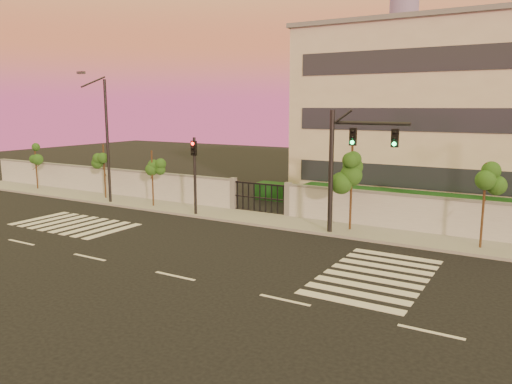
% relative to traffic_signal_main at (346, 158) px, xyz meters
% --- Properties ---
extents(ground, '(120.00, 120.00, 0.00)m').
position_rel_traffic_signal_main_xyz_m(ground, '(-3.63, -9.49, -4.17)').
color(ground, black).
rests_on(ground, ground).
extents(sidewalk, '(60.00, 3.00, 0.15)m').
position_rel_traffic_signal_main_xyz_m(sidewalk, '(-3.63, 1.01, -4.10)').
color(sidewalk, gray).
rests_on(sidewalk, ground).
extents(perimeter_wall, '(60.00, 0.36, 2.20)m').
position_rel_traffic_signal_main_xyz_m(perimeter_wall, '(-3.52, 2.51, -3.10)').
color(perimeter_wall, '#A9ABB0').
rests_on(perimeter_wall, ground).
extents(hedge_row, '(41.00, 4.25, 1.80)m').
position_rel_traffic_signal_main_xyz_m(hedge_row, '(-2.46, 5.25, -3.35)').
color(hedge_row, '#113915').
rests_on(hedge_row, ground).
extents(institutional_building, '(24.40, 12.40, 12.25)m').
position_rel_traffic_signal_main_xyz_m(institutional_building, '(5.37, 12.50, 1.98)').
color(institutional_building, beige).
rests_on(institutional_building, ground).
extents(distant_skyscraper, '(16.00, 16.00, 118.00)m').
position_rel_traffic_signal_main_xyz_m(distant_skyscraper, '(-68.63, 270.51, 57.81)').
color(distant_skyscraper, slate).
rests_on(distant_skyscraper, ground).
extents(road_markings, '(57.00, 7.62, 0.02)m').
position_rel_traffic_signal_main_xyz_m(road_markings, '(-5.21, -5.73, -4.16)').
color(road_markings, silver).
rests_on(road_markings, ground).
extents(street_tree_a, '(1.32, 1.05, 3.86)m').
position_rel_traffic_signal_main_xyz_m(street_tree_a, '(-26.89, 1.16, -1.33)').
color(street_tree_a, '#382314').
rests_on(street_tree_a, ground).
extents(street_tree_b, '(1.39, 1.10, 4.07)m').
position_rel_traffic_signal_main_xyz_m(street_tree_b, '(-18.92, 1.07, -1.17)').
color(street_tree_b, '#382314').
rests_on(street_tree_b, ground).
extents(street_tree_c, '(1.30, 1.04, 3.91)m').
position_rel_traffic_signal_main_xyz_m(street_tree_c, '(-13.82, 0.57, -1.30)').
color(street_tree_c, '#382314').
rests_on(street_tree_c, ground).
extents(street_tree_d, '(1.52, 1.21, 4.81)m').
position_rel_traffic_signal_main_xyz_m(street_tree_d, '(-0.03, 1.06, -0.64)').
color(street_tree_d, '#382314').
rests_on(street_tree_d, ground).
extents(street_tree_e, '(1.40, 1.11, 4.20)m').
position_rel_traffic_signal_main_xyz_m(street_tree_e, '(6.57, 0.83, -1.08)').
color(street_tree_e, '#382314').
rests_on(street_tree_e, ground).
extents(traffic_signal_main, '(4.17, 0.50, 6.60)m').
position_rel_traffic_signal_main_xyz_m(traffic_signal_main, '(0.00, 0.00, 0.00)').
color(traffic_signal_main, black).
rests_on(traffic_signal_main, ground).
extents(traffic_signal_secondary, '(0.38, 0.36, 4.93)m').
position_rel_traffic_signal_main_xyz_m(traffic_signal_secondary, '(-9.78, -0.08, -1.05)').
color(traffic_signal_secondary, black).
rests_on(traffic_signal_secondary, ground).
extents(streetlight_west, '(0.54, 2.17, 9.01)m').
position_rel_traffic_signal_main_xyz_m(streetlight_west, '(-17.42, -0.10, 0.70)').
color(streetlight_west, black).
rests_on(streetlight_west, ground).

